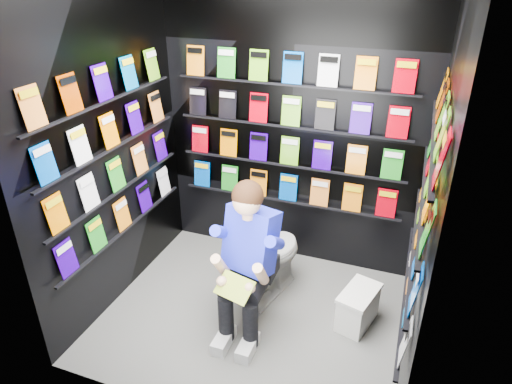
% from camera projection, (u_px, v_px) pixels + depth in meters
% --- Properties ---
extents(floor, '(2.40, 2.40, 0.00)m').
position_uv_depth(floor, '(253.00, 316.00, 3.82)').
color(floor, '#555553').
rests_on(floor, ground).
extents(wall_back, '(2.40, 0.04, 2.60)m').
position_uv_depth(wall_back, '(291.00, 131.00, 4.06)').
color(wall_back, black).
rests_on(wall_back, floor).
extents(wall_front, '(2.40, 0.04, 2.60)m').
position_uv_depth(wall_front, '(185.00, 250.00, 2.39)').
color(wall_front, black).
rests_on(wall_front, floor).
extents(wall_left, '(0.04, 2.00, 2.60)m').
position_uv_depth(wall_left, '(110.00, 153.00, 3.60)').
color(wall_left, black).
rests_on(wall_left, floor).
extents(wall_right, '(0.04, 2.00, 2.60)m').
position_uv_depth(wall_right, '(431.00, 202.00, 2.86)').
color(wall_right, black).
rests_on(wall_right, floor).
extents(comics_back, '(2.10, 0.06, 1.37)m').
position_uv_depth(comics_back, '(290.00, 131.00, 4.04)').
color(comics_back, orange).
rests_on(comics_back, wall_back).
extents(comics_left, '(0.06, 1.70, 1.37)m').
position_uv_depth(comics_left, '(113.00, 153.00, 3.58)').
color(comics_left, orange).
rests_on(comics_left, wall_left).
extents(comics_right, '(0.06, 1.70, 1.37)m').
position_uv_depth(comics_right, '(426.00, 201.00, 2.87)').
color(comics_right, orange).
rests_on(comics_right, wall_right).
extents(toilet, '(0.59, 0.83, 0.73)m').
position_uv_depth(toilet, '(267.00, 256.00, 3.95)').
color(toilet, white).
rests_on(toilet, floor).
extents(longbox, '(0.31, 0.43, 0.29)m').
position_uv_depth(longbox, '(358.00, 309.00, 3.68)').
color(longbox, white).
rests_on(longbox, floor).
extents(longbox_lid, '(0.33, 0.46, 0.03)m').
position_uv_depth(longbox_lid, '(360.00, 293.00, 3.61)').
color(longbox_lid, white).
rests_on(longbox_lid, longbox).
extents(reader, '(0.69, 0.86, 1.39)m').
position_uv_depth(reader, '(252.00, 240.00, 3.45)').
color(reader, '#232ACC').
rests_on(reader, toilet).
extents(held_comic, '(0.30, 0.22, 0.12)m').
position_uv_depth(held_comic, '(234.00, 287.00, 3.24)').
color(held_comic, green).
rests_on(held_comic, reader).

